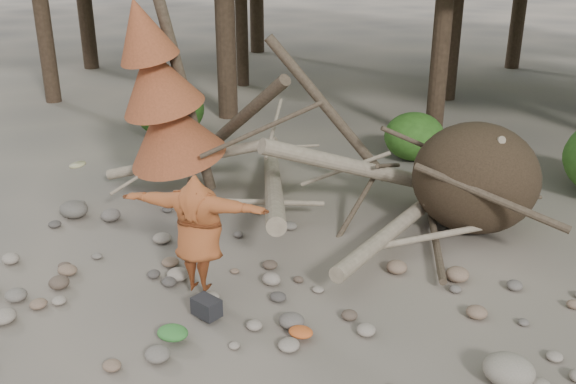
% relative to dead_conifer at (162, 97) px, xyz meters
% --- Properties ---
extents(ground, '(120.00, 120.00, 0.00)m').
position_rel_dead_conifer_xyz_m(ground, '(3.12, -3.37, -2.11)').
color(ground, '#514C44').
rests_on(ground, ground).
extents(deadfall_pile, '(8.55, 5.24, 3.30)m').
position_rel_dead_conifer_xyz_m(deadfall_pile, '(5.13, 0.87, -1.16)').
color(deadfall_pile, '#332619').
rests_on(deadfall_pile, ground).
extents(dead_conifer, '(2.06, 2.16, 4.35)m').
position_rel_dead_conifer_xyz_m(dead_conifer, '(0.00, 0.00, 0.00)').
color(dead_conifer, '#4C3F30').
rests_on(dead_conifer, ground).
extents(bush_left, '(1.80, 1.80, 1.44)m').
position_rel_dead_conifer_xyz_m(bush_left, '(-2.38, 3.83, -1.39)').
color(bush_left, '#244D14').
rests_on(bush_left, ground).
extents(bush_mid, '(1.40, 1.40, 1.12)m').
position_rel_dead_conifer_xyz_m(bush_mid, '(3.92, 4.43, -1.55)').
color(bush_mid, '#2F621C').
rests_on(bush_mid, ground).
extents(frisbee_thrower, '(3.10, 0.84, 1.79)m').
position_rel_dead_conifer_xyz_m(frisbee_thrower, '(2.35, -2.85, -1.14)').
color(frisbee_thrower, brown).
rests_on(frisbee_thrower, ground).
extents(backpack, '(0.45, 0.37, 0.26)m').
position_rel_dead_conifer_xyz_m(backpack, '(2.78, -3.44, -1.98)').
color(backpack, black).
rests_on(backpack, ground).
extents(cloth_green, '(0.42, 0.35, 0.16)m').
position_rel_dead_conifer_xyz_m(cloth_green, '(2.63, -4.07, -2.03)').
color(cloth_green, '#2F6C2B').
rests_on(cloth_green, ground).
extents(cloth_orange, '(0.33, 0.27, 0.12)m').
position_rel_dead_conifer_xyz_m(cloth_orange, '(4.15, -3.38, -2.05)').
color(cloth_orange, '#B64F1F').
rests_on(cloth_orange, ground).
extents(boulder_mid_right, '(0.61, 0.54, 0.36)m').
position_rel_dead_conifer_xyz_m(boulder_mid_right, '(6.74, -3.27, -1.93)').
color(boulder_mid_right, gray).
rests_on(boulder_mid_right, ground).
extents(boulder_mid_left, '(0.54, 0.48, 0.32)m').
position_rel_dead_conifer_xyz_m(boulder_mid_left, '(-1.22, -1.38, -1.95)').
color(boulder_mid_left, '#5A554C').
rests_on(boulder_mid_left, ground).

